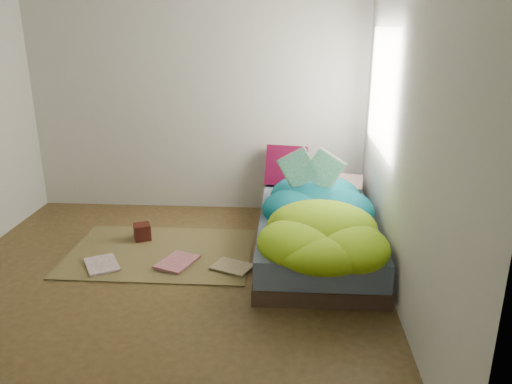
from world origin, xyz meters
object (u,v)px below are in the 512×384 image
floor_book_b (164,259)px  wooden_box (142,232)px  pillow_magenta (286,166)px  floor_book_a (87,268)px  bed (316,232)px  open_book (311,158)px

floor_book_b → wooden_box: bearing=147.2°
pillow_magenta → floor_book_b: 1.62m
pillow_magenta → floor_book_a: (-1.62, -1.34, -0.52)m
bed → floor_book_a: bed is taller
pillow_magenta → floor_book_b: pillow_magenta is taller
open_book → wooden_box: open_book is taller
pillow_magenta → wooden_box: size_ratio=2.80×
pillow_magenta → wooden_box: (-1.33, -0.72, -0.46)m
open_book → floor_book_a: open_book is taller
bed → floor_book_b: bearing=-164.9°
bed → pillow_magenta: 0.94m
floor_book_b → bed: bearing=36.9°
open_book → floor_book_b: size_ratio=1.35×
bed → floor_book_a: size_ratio=5.99×
pillow_magenta → open_book: (0.22, -0.73, 0.28)m
wooden_box → bed: bearing=-3.2°
bed → open_book: bearing=124.7°
pillow_magenta → floor_book_a: bearing=-130.0°
open_book → floor_book_b: 1.53m
open_book → floor_book_b: bearing=-153.5°
open_book → floor_book_a: bearing=-154.2°
bed → pillow_magenta: (-0.28, 0.81, 0.38)m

